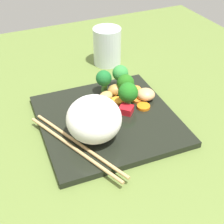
# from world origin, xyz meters

# --- Properties ---
(ground_plane) EXTENTS (1.10, 1.10, 0.02)m
(ground_plane) POSITION_xyz_m (0.00, 0.00, -0.01)
(ground_plane) COLOR #5D7333
(square_plate) EXTENTS (0.28, 0.28, 0.01)m
(square_plate) POSITION_xyz_m (0.00, 0.00, 0.01)
(square_plate) COLOR black
(square_plate) RESTS_ON ground_plane
(rice_mound) EXTENTS (0.12, 0.12, 0.08)m
(rice_mound) POSITION_xyz_m (0.04, -0.05, 0.05)
(rice_mound) COLOR white
(rice_mound) RESTS_ON square_plate
(broccoli_floret_0) EXTENTS (0.04, 0.04, 0.05)m
(broccoli_floret_0) POSITION_xyz_m (-0.06, 0.07, 0.04)
(broccoli_floret_0) COLOR #63B243
(broccoli_floret_0) RESTS_ON square_plate
(broccoli_floret_1) EXTENTS (0.03, 0.03, 0.06)m
(broccoli_floret_1) POSITION_xyz_m (-0.09, 0.03, 0.05)
(broccoli_floret_1) COLOR #569A3B
(broccoli_floret_1) RESTS_ON square_plate
(broccoli_floret_2) EXTENTS (0.04, 0.04, 0.06)m
(broccoli_floret_2) POSITION_xyz_m (-0.02, 0.05, 0.05)
(broccoli_floret_2) COLOR #70B055
(broccoli_floret_2) RESTS_ON square_plate
(broccoli_floret_3) EXTENTS (0.04, 0.04, 0.06)m
(broccoli_floret_3) POSITION_xyz_m (-0.09, 0.07, 0.05)
(broccoli_floret_3) COLOR #5B9844
(broccoli_floret_3) RESTS_ON square_plate
(carrot_slice_0) EXTENTS (0.03, 0.03, 0.01)m
(carrot_slice_0) POSITION_xyz_m (-0.04, 0.04, 0.02)
(carrot_slice_0) COLOR orange
(carrot_slice_0) RESTS_ON square_plate
(carrot_slice_1) EXTENTS (0.03, 0.03, 0.01)m
(carrot_slice_1) POSITION_xyz_m (-0.00, 0.08, 0.02)
(carrot_slice_1) COLOR orange
(carrot_slice_1) RESTS_ON square_plate
(carrot_slice_2) EXTENTS (0.03, 0.03, 0.01)m
(carrot_slice_2) POSITION_xyz_m (-0.03, 0.08, 0.02)
(carrot_slice_2) COLOR orange
(carrot_slice_2) RESTS_ON square_plate
(carrot_slice_3) EXTENTS (0.04, 0.04, 0.00)m
(carrot_slice_3) POSITION_xyz_m (-0.02, 0.01, 0.01)
(carrot_slice_3) COLOR orange
(carrot_slice_3) RESTS_ON square_plate
(carrot_slice_4) EXTENTS (0.03, 0.03, 0.01)m
(carrot_slice_4) POSITION_xyz_m (-0.07, 0.10, 0.02)
(carrot_slice_4) COLOR orange
(carrot_slice_4) RESTS_ON square_plate
(pepper_chunk_0) EXTENTS (0.03, 0.03, 0.02)m
(pepper_chunk_0) POSITION_xyz_m (-0.03, -0.01, 0.02)
(pepper_chunk_0) COLOR red
(pepper_chunk_0) RESTS_ON square_plate
(pepper_chunk_1) EXTENTS (0.03, 0.03, 0.02)m
(pepper_chunk_1) POSITION_xyz_m (-0.05, -0.01, 0.02)
(pepper_chunk_1) COLOR red
(pepper_chunk_1) RESTS_ON square_plate
(pepper_chunk_2) EXTENTS (0.04, 0.04, 0.01)m
(pepper_chunk_2) POSITION_xyz_m (0.00, 0.04, 0.02)
(pepper_chunk_2) COLOR red
(pepper_chunk_2) RESTS_ON square_plate
(chicken_piece_0) EXTENTS (0.04, 0.04, 0.02)m
(chicken_piece_0) POSITION_xyz_m (-0.06, 0.02, 0.02)
(chicken_piece_0) COLOR tan
(chicken_piece_0) RESTS_ON square_plate
(chicken_piece_1) EXTENTS (0.04, 0.04, 0.03)m
(chicken_piece_1) POSITION_xyz_m (-0.07, 0.05, 0.03)
(chicken_piece_1) COLOR #BD8B45
(chicken_piece_1) RESTS_ON square_plate
(chicken_piece_2) EXTENTS (0.05, 0.05, 0.03)m
(chicken_piece_2) POSITION_xyz_m (-0.03, 0.10, 0.03)
(chicken_piece_2) COLOR tan
(chicken_piece_2) RESTS_ON square_plate
(chopstick_pair) EXTENTS (0.23, 0.11, 0.01)m
(chopstick_pair) POSITION_xyz_m (0.06, -0.09, 0.02)
(chopstick_pair) COLOR tan
(chopstick_pair) RESTS_ON square_plate
(drinking_glass) EXTENTS (0.07, 0.07, 0.10)m
(drinking_glass) POSITION_xyz_m (-0.24, 0.10, 0.05)
(drinking_glass) COLOR silver
(drinking_glass) RESTS_ON ground_plane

